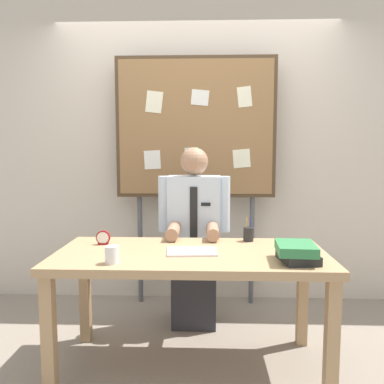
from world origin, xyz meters
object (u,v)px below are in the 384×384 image
(coffee_mug, at_px, (112,255))
(pen_holder, at_px, (248,234))
(desk, at_px, (191,266))
(open_notebook, at_px, (192,252))
(book_stack, at_px, (297,252))
(bulletin_board, at_px, (196,131))
(desk_clock, at_px, (103,238))
(person, at_px, (194,244))

(coffee_mug, bearing_deg, pen_holder, 35.07)
(desk, height_order, pen_holder, pen_holder)
(open_notebook, bearing_deg, desk, 110.07)
(desk, height_order, book_stack, book_stack)
(bulletin_board, height_order, coffee_mug, bulletin_board)
(desk, xyz_separation_m, bulletin_board, (0.00, 1.06, 0.88))
(book_stack, bearing_deg, coffee_mug, -175.98)
(open_notebook, relative_size, coffee_mug, 3.10)
(bulletin_board, relative_size, desk_clock, 23.11)
(bulletin_board, height_order, book_stack, bulletin_board)
(pen_holder, bearing_deg, person, 139.17)
(desk_clock, xyz_separation_m, coffee_mug, (0.16, -0.44, 0.01))
(person, height_order, pen_holder, person)
(desk, height_order, open_notebook, open_notebook)
(desk, xyz_separation_m, book_stack, (0.60, -0.20, 0.15))
(bulletin_board, bearing_deg, open_notebook, -89.61)
(desk, relative_size, coffee_mug, 17.10)
(open_notebook, xyz_separation_m, desk_clock, (-0.60, 0.19, 0.04))
(pen_holder, bearing_deg, desk, -141.97)
(bulletin_board, relative_size, open_notebook, 7.17)
(coffee_mug, bearing_deg, bulletin_board, 72.13)
(desk, bearing_deg, bulletin_board, 90.00)
(desk, xyz_separation_m, open_notebook, (0.01, -0.02, 0.10))
(desk_clock, bearing_deg, open_notebook, -17.39)
(desk, bearing_deg, book_stack, -18.05)
(book_stack, relative_size, open_notebook, 0.92)
(desk, bearing_deg, pen_holder, 38.03)
(desk, height_order, person, person)
(book_stack, bearing_deg, person, 126.06)
(coffee_mug, bearing_deg, open_notebook, 29.82)
(book_stack, xyz_separation_m, coffee_mug, (-1.03, -0.07, -0.01))
(book_stack, height_order, desk_clock, book_stack)
(bulletin_board, bearing_deg, pen_holder, -63.05)
(open_notebook, height_order, pen_holder, pen_holder)
(desk, bearing_deg, person, 90.00)
(bulletin_board, distance_m, book_stack, 1.57)
(desk, relative_size, open_notebook, 5.51)
(bulletin_board, xyz_separation_m, book_stack, (0.60, -1.25, -0.73))
(person, bearing_deg, bulletin_board, 90.00)
(open_notebook, relative_size, desk_clock, 3.22)
(pen_holder, bearing_deg, book_stack, -66.18)
(desk_clock, bearing_deg, book_stack, -16.95)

